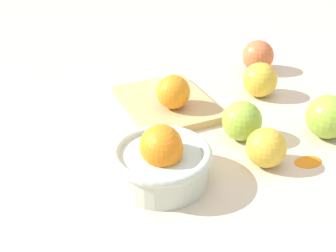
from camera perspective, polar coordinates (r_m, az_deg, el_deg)
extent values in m
plane|color=beige|center=(0.93, 5.15, 0.69)|extent=(2.40, 2.40, 0.00)
cylinder|color=beige|center=(0.75, -0.85, -5.15)|extent=(0.15, 0.15, 0.05)
torus|color=beige|center=(0.73, -0.86, -3.50)|extent=(0.17, 0.17, 0.02)
sphere|color=orange|center=(0.72, -0.87, -2.49)|extent=(0.07, 0.07, 0.07)
sphere|color=orange|center=(0.72, -0.64, -2.92)|extent=(0.06, 0.06, 0.06)
cube|color=tan|center=(0.97, -0.08, 2.81)|extent=(0.25, 0.20, 0.02)
sphere|color=orange|center=(0.92, 0.67, 4.24)|extent=(0.07, 0.07, 0.07)
cube|color=silver|center=(1.07, -0.22, 6.14)|extent=(0.11, 0.02, 0.00)
cylinder|color=brown|center=(1.00, 0.77, 4.59)|extent=(0.05, 0.02, 0.01)
sphere|color=gold|center=(0.80, 12.11, -2.64)|extent=(0.07, 0.07, 0.07)
sphere|color=#CC6638|center=(1.15, 11.13, 8.55)|extent=(0.08, 0.08, 0.08)
sphere|color=gold|center=(1.03, 11.36, 5.65)|extent=(0.08, 0.08, 0.08)
sphere|color=#8EB738|center=(0.86, 9.19, 0.62)|extent=(0.07, 0.07, 0.07)
sphere|color=#8EB738|center=(0.91, 19.27, 1.08)|extent=(0.08, 0.08, 0.08)
ellipsoid|color=orange|center=(0.84, 17.07, -4.10)|extent=(0.04, 0.06, 0.01)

